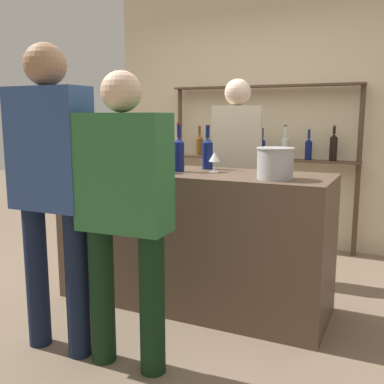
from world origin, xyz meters
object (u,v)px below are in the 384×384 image
object	(u,v)px
counter_bottle_0	(113,148)
customer_center	(124,203)
counter_bottle_1	(131,151)
counter_bottle_3	(208,152)
ice_bucket	(275,163)
wine_glass	(214,157)
cork_jar	(160,163)
customer_left	(51,177)
server_behind_counter	(237,160)
counter_bottle_2	(179,153)

from	to	relation	value
counter_bottle_0	customer_center	bearing A→B (deg)	-52.46
counter_bottle_1	customer_center	size ratio (longest dim) A/B	0.22
counter_bottle_1	counter_bottle_3	world-z (taller)	counter_bottle_1
counter_bottle_0	ice_bucket	world-z (taller)	counter_bottle_0
counter_bottle_1	ice_bucket	world-z (taller)	counter_bottle_1
wine_glass	counter_bottle_0	bearing A→B (deg)	176.80
cork_jar	customer_left	world-z (taller)	customer_left
cork_jar	customer_center	world-z (taller)	customer_center
wine_glass	ice_bucket	size ratio (longest dim) A/B	0.60
cork_jar	server_behind_counter	xyz separation A→B (m)	(0.24, 0.93, -0.06)
counter_bottle_0	wine_glass	size ratio (longest dim) A/B	2.53
counter_bottle_2	wine_glass	world-z (taller)	counter_bottle_2
counter_bottle_1	wine_glass	world-z (taller)	counter_bottle_1
cork_jar	counter_bottle_0	bearing A→B (deg)	156.63
customer_center	ice_bucket	bearing A→B (deg)	-39.35
counter_bottle_2	server_behind_counter	world-z (taller)	server_behind_counter
counter_bottle_3	customer_left	bearing A→B (deg)	-112.30
cork_jar	customer_left	xyz separation A→B (m)	(-0.26, -0.81, -0.02)
counter_bottle_0	counter_bottle_1	size ratio (longest dim) A/B	1.03
server_behind_counter	customer_center	size ratio (longest dim) A/B	1.05
ice_bucket	customer_center	distance (m)	1.02
ice_bucket	customer_center	bearing A→B (deg)	-126.44
counter_bottle_0	cork_jar	bearing A→B (deg)	-23.37
counter_bottle_3	wine_glass	world-z (taller)	counter_bottle_3
ice_bucket	counter_bottle_1	bearing A→B (deg)	175.19
counter_bottle_3	server_behind_counter	xyz separation A→B (m)	(0.03, 0.58, -0.11)
cork_jar	customer_left	bearing A→B (deg)	-107.58
wine_glass	ice_bucket	xyz separation A→B (m)	(0.49, -0.17, -0.00)
wine_glass	customer_center	size ratio (longest dim) A/B	0.09
cork_jar	counter_bottle_2	bearing A→B (deg)	49.96
wine_glass	customer_left	xyz separation A→B (m)	(-0.59, -1.01, -0.05)
server_behind_counter	customer_center	xyz separation A→B (m)	(-0.02, -1.71, -0.08)
counter_bottle_0	ice_bucket	size ratio (longest dim) A/B	1.51
customer_left	ice_bucket	bearing A→B (deg)	-52.56
counter_bottle_3	customer_center	size ratio (longest dim) A/B	0.20
wine_glass	server_behind_counter	xyz separation A→B (m)	(-0.09, 0.73, -0.09)
customer_left	counter_bottle_1	bearing A→B (deg)	3.69
counter_bottle_1	cork_jar	xyz separation A→B (m)	(0.32, -0.12, -0.06)
customer_left	server_behind_counter	bearing A→B (deg)	-16.41
counter_bottle_1	ice_bucket	size ratio (longest dim) A/B	1.46
cork_jar	customer_center	bearing A→B (deg)	-74.27
server_behind_counter	customer_center	distance (m)	1.71
counter_bottle_3	wine_glass	size ratio (longest dim) A/B	2.30
counter_bottle_1	cork_jar	bearing A→B (deg)	-21.10
ice_bucket	customer_left	size ratio (longest dim) A/B	0.13
counter_bottle_0	ice_bucket	distance (m)	1.41
counter_bottle_2	ice_bucket	size ratio (longest dim) A/B	1.45
counter_bottle_0	customer_center	size ratio (longest dim) A/B	0.22
counter_bottle_2	ice_bucket	distance (m)	0.73
wine_glass	cork_jar	size ratio (longest dim) A/B	0.99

